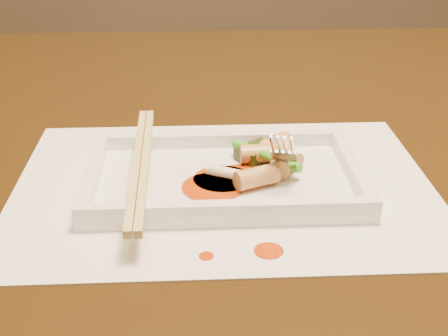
{
  "coord_description": "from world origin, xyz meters",
  "views": [
    {
      "loc": [
        -0.1,
        -0.69,
        1.03
      ],
      "look_at": [
        -0.07,
        -0.16,
        0.77
      ],
      "focal_mm": 50.0,
      "sensor_mm": 36.0,
      "label": 1
    }
  ],
  "objects_px": {
    "chopstick_a": "(137,163)",
    "fork": "(298,96)",
    "placemat": "(224,185)",
    "plate_base": "(224,181)",
    "table": "(274,197)"
  },
  "relations": [
    {
      "from": "chopstick_a",
      "to": "plate_base",
      "type": "bearing_deg",
      "value": 0.0
    },
    {
      "from": "fork",
      "to": "chopstick_a",
      "type": "bearing_deg",
      "value": -173.25
    },
    {
      "from": "placemat",
      "to": "chopstick_a",
      "type": "distance_m",
      "value": 0.09
    },
    {
      "from": "chopstick_a",
      "to": "fork",
      "type": "distance_m",
      "value": 0.16
    },
    {
      "from": "placemat",
      "to": "plate_base",
      "type": "height_order",
      "value": "plate_base"
    },
    {
      "from": "chopstick_a",
      "to": "fork",
      "type": "relative_size",
      "value": 1.8
    },
    {
      "from": "table",
      "to": "plate_base",
      "type": "height_order",
      "value": "plate_base"
    },
    {
      "from": "table",
      "to": "chopstick_a",
      "type": "relative_size",
      "value": 5.55
    },
    {
      "from": "placemat",
      "to": "table",
      "type": "bearing_deg",
      "value": 65.57
    },
    {
      "from": "chopstick_a",
      "to": "fork",
      "type": "xyz_separation_m",
      "value": [
        0.15,
        0.02,
        0.06
      ]
    },
    {
      "from": "placemat",
      "to": "plate_base",
      "type": "distance_m",
      "value": 0.0
    },
    {
      "from": "plate_base",
      "to": "chopstick_a",
      "type": "height_order",
      "value": "chopstick_a"
    },
    {
      "from": "table",
      "to": "fork",
      "type": "xyz_separation_m",
      "value": [
        -0.0,
        -0.14,
        0.18
      ]
    },
    {
      "from": "plate_base",
      "to": "placemat",
      "type": "bearing_deg",
      "value": 0.0
    },
    {
      "from": "placemat",
      "to": "fork",
      "type": "xyz_separation_m",
      "value": [
        0.07,
        0.02,
        0.08
      ]
    }
  ]
}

